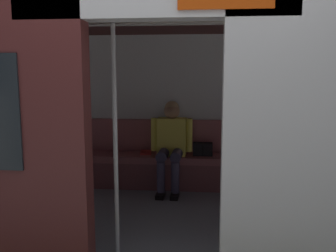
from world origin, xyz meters
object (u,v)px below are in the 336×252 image
object	(u,v)px
train_car	(166,81)
grab_pole_door	(115,138)
book	(146,153)
handbag	(203,149)
person_seated	(171,140)
bench_seat	(178,163)

from	to	relation	value
train_car	grab_pole_door	world-z (taller)	train_car
book	grab_pole_door	xyz separation A→B (m)	(-0.07, 1.96, 0.56)
handbag	person_seated	bearing A→B (deg)	13.39
book	grab_pole_door	distance (m)	2.04
train_car	grab_pole_door	xyz separation A→B (m)	(0.33, 0.77, -0.44)
person_seated	train_car	bearing A→B (deg)	91.94
book	grab_pole_door	size ratio (longest dim) A/B	0.11
bench_seat	person_seated	bearing A→B (deg)	31.93
grab_pole_door	book	bearing A→B (deg)	-88.09
train_car	person_seated	xyz separation A→B (m)	(0.04, -1.06, -0.79)
train_car	grab_pole_door	distance (m)	0.95
train_car	bench_seat	size ratio (longest dim) A/B	1.98
bench_seat	person_seated	size ratio (longest dim) A/B	2.75
bench_seat	grab_pole_door	size ratio (longest dim) A/B	1.58
train_car	handbag	bearing A→B (deg)	-108.21
bench_seat	handbag	distance (m)	0.39
train_car	book	world-z (taller)	train_car
train_car	handbag	distance (m)	1.53
train_car	book	xyz separation A→B (m)	(0.39, -1.19, -1.00)
bench_seat	handbag	bearing A→B (deg)	-172.03
bench_seat	book	size ratio (longest dim) A/B	14.68
train_car	person_seated	size ratio (longest dim) A/B	5.45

